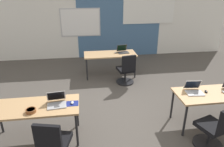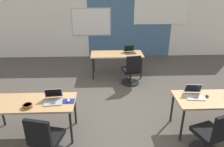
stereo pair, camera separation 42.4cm
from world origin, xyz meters
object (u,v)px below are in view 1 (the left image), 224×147
at_px(desk_near_right, 215,95).
at_px(mouse_near_right_inner, 206,91).
at_px(laptop_near_right_inner, 194,90).
at_px(desk_near_left, 34,109).
at_px(mouse_near_left_inner, 72,103).
at_px(desk_far_center, 110,55).
at_px(mouse_far_right, 116,52).
at_px(mouse_near_right_end, 223,92).
at_px(chair_near_left_inner, 54,147).
at_px(chair_far_right, 126,72).
at_px(chair_near_right_inner, 214,130).
at_px(laptop_far_right, 123,51).
at_px(laptop_near_left_inner, 57,102).
at_px(snack_bowl, 31,110).

bearing_deg(desk_near_right, mouse_near_right_inner, 163.40).
bearing_deg(laptop_near_right_inner, desk_near_left, -172.60).
bearing_deg(laptop_near_right_inner, mouse_near_left_inner, -171.93).
bearing_deg(desk_far_center, desk_near_right, -57.99).
relative_size(laptop_near_right_inner, mouse_near_left_inner, 3.56).
bearing_deg(desk_far_center, mouse_far_right, 11.64).
distance_m(mouse_near_right_end, laptop_near_right_inner, 0.59).
height_order(mouse_near_right_inner, chair_near_left_inner, chair_near_left_inner).
height_order(mouse_near_right_inner, mouse_far_right, same).
height_order(desk_far_center, chair_far_right, chair_far_right).
distance_m(desk_far_center, mouse_near_right_inner, 3.17).
distance_m(desk_near_left, desk_far_center, 3.30).
distance_m(chair_near_right_inner, laptop_far_right, 3.69).
distance_m(mouse_near_right_end, chair_near_left_inner, 3.35).
bearing_deg(mouse_near_right_inner, mouse_near_left_inner, -178.67).
distance_m(desk_near_right, mouse_far_right, 3.24).
bearing_deg(desk_near_left, mouse_near_right_end, -0.15).
bearing_deg(laptop_far_right, desk_near_left, -136.06).
bearing_deg(mouse_near_right_end, laptop_near_left_inner, 179.74).
bearing_deg(mouse_near_right_inner, desk_far_center, 119.80).
relative_size(desk_near_right, chair_near_left_inner, 1.74).
height_order(mouse_near_right_end, laptop_far_right, laptop_far_right).
distance_m(mouse_near_left_inner, snack_bowl, 0.71).
distance_m(mouse_near_right_end, snack_bowl, 3.67).
bearing_deg(desk_near_right, chair_far_right, 122.96).
bearing_deg(mouse_near_right_inner, chair_near_right_inner, -105.96).
xyz_separation_m(mouse_near_right_end, mouse_near_left_inner, (-2.98, 0.00, 0.00)).
bearing_deg(mouse_near_right_end, snack_bowl, -177.23).
distance_m(mouse_near_right_end, mouse_near_left_inner, 2.98).
height_order(laptop_far_right, laptop_near_left_inner, laptop_far_right).
xyz_separation_m(laptop_far_right, mouse_near_left_inner, (-1.48, -2.88, -0.03)).
xyz_separation_m(chair_near_right_inner, chair_near_left_inner, (-2.71, -0.01, 0.00)).
bearing_deg(desk_near_right, desk_near_left, 180.00).
distance_m(desk_near_left, laptop_near_right_inner, 3.08).
distance_m(laptop_far_right, snack_bowl, 3.74).
bearing_deg(chair_near_left_inner, laptop_near_right_inner, -149.85).
bearing_deg(mouse_near_right_end, desk_far_center, 124.19).
height_order(desk_far_center, laptop_far_right, laptop_far_right).
xyz_separation_m(laptop_near_right_inner, snack_bowl, (-3.08, -0.27, -0.01)).
distance_m(laptop_near_right_inner, mouse_far_right, 2.98).
height_order(mouse_near_right_end, chair_far_right, chair_far_right).
bearing_deg(desk_far_center, mouse_near_right_end, -55.81).
bearing_deg(desk_far_center, chair_far_right, -61.07).
relative_size(mouse_near_right_inner, mouse_far_right, 1.01).
xyz_separation_m(chair_far_right, snack_bowl, (-2.13, -2.30, 0.38)).
relative_size(mouse_near_right_end, snack_bowl, 0.56).
relative_size(desk_near_right, laptop_near_right_inner, 4.44).
xyz_separation_m(chair_near_right_inner, chair_far_right, (-0.99, 2.80, 0.00)).
relative_size(desk_near_left, laptop_near_left_inner, 4.44).
relative_size(laptop_near_right_inner, snack_bowl, 2.03).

